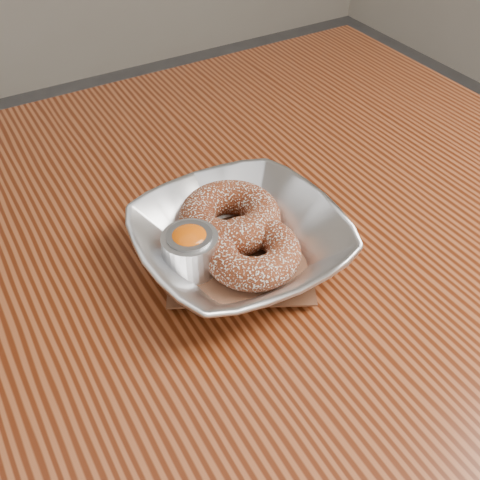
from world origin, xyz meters
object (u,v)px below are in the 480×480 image
serving_bowl (240,243)px  donut_back (230,217)px  donut_front (253,252)px  table (149,318)px  ramekin (190,249)px

serving_bowl → donut_back: serving_bowl is taller
donut_front → donut_back: bearing=83.6°
table → ramekin: bearing=-50.5°
table → donut_front: (0.09, -0.08, 0.13)m
table → ramekin: (0.04, -0.05, 0.13)m
donut_back → ramekin: size_ratio=1.92×
ramekin → donut_front: bearing=-28.6°
donut_back → ramekin: (-0.06, -0.03, 0.00)m
donut_back → donut_front: bearing=-96.4°
table → donut_back: (0.10, -0.02, 0.13)m
table → serving_bowl: serving_bowl is taller
table → ramekin: size_ratio=21.04×
table → donut_back: size_ratio=10.95×
serving_bowl → table: bearing=147.3°
serving_bowl → ramekin: ramekin is taller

